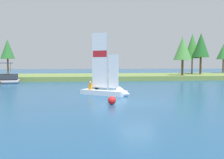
% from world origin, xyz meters
% --- Properties ---
extents(ground_plane, '(200.00, 200.00, 0.00)m').
position_xyz_m(ground_plane, '(0.00, 0.00, 0.00)').
color(ground_plane, navy).
extents(shore_bank, '(80.00, 12.78, 0.73)m').
position_xyz_m(shore_bank, '(0.00, 27.28, 0.37)').
color(shore_bank, olive).
rests_on(shore_bank, ground).
extents(shoreline_tree_left, '(2.24, 2.24, 5.91)m').
position_xyz_m(shoreline_tree_left, '(-16.07, 25.15, 5.06)').
color(shoreline_tree_left, brown).
rests_on(shoreline_tree_left, shore_bank).
extents(shoreline_tree_midleft, '(3.05, 3.05, 6.59)m').
position_xyz_m(shoreline_tree_midleft, '(12.94, 23.62, 5.31)').
color(shoreline_tree_midleft, brown).
rests_on(shoreline_tree_midleft, shore_bank).
extents(shoreline_tree_centre, '(2.96, 2.96, 7.80)m').
position_xyz_m(shoreline_tree_centre, '(17.29, 29.50, 6.13)').
color(shoreline_tree_centre, brown).
rests_on(shoreline_tree_centre, shore_bank).
extents(shoreline_tree_midright, '(3.05, 3.05, 7.60)m').
position_xyz_m(shoreline_tree_midright, '(17.75, 26.86, 6.08)').
color(shoreline_tree_midright, brown).
rests_on(shoreline_tree_midright, shore_bank).
extents(shoreline_tree_right, '(2.76, 2.76, 5.96)m').
position_xyz_m(shoreline_tree_right, '(24.74, 31.22, 5.12)').
color(shoreline_tree_right, brown).
rests_on(shoreline_tree_right, shore_bank).
extents(sailboat, '(4.56, 3.87, 6.50)m').
position_xyz_m(sailboat, '(-1.55, 4.20, 0.47)').
color(sailboat, silver).
rests_on(sailboat, ground).
extents(channel_buoy, '(0.57, 0.57, 0.57)m').
position_xyz_m(channel_buoy, '(-1.99, -0.73, 0.29)').
color(channel_buoy, red).
rests_on(channel_buoy, ground).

